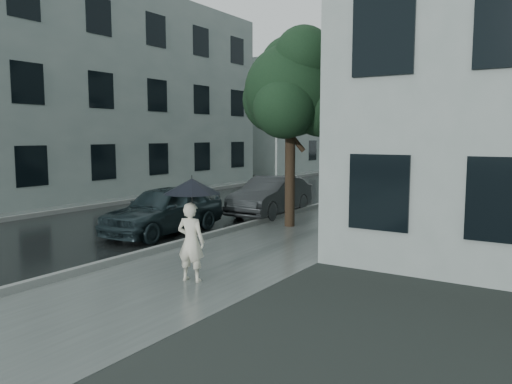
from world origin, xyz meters
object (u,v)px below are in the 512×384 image
Objects in this scene: pedestrian at (191,242)px; car_far at (271,196)px; car_near at (164,209)px; street_tree at (292,90)px; lamp_post at (366,136)px.

pedestrian is 0.37× the size of car_far.
car_near is at bearing -103.12° from car_far.
car_near is at bearing -129.22° from street_tree.
street_tree reaches higher than car_far.
lamp_post is 6.68m from car_far.
pedestrian is at bearing -72.64° from car_far.
pedestrian is at bearing -79.02° from street_tree.
lamp_post is at bearing 94.01° from street_tree.
car_near is 0.99× the size of car_far.
street_tree is 7.90m from lamp_post.
car_far is (-1.60, 1.49, -3.40)m from street_tree.
car_near reaches higher than car_far.
street_tree is at bearing -45.77° from car_far.
pedestrian is 0.26× the size of street_tree.
street_tree is 1.46× the size of car_far.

